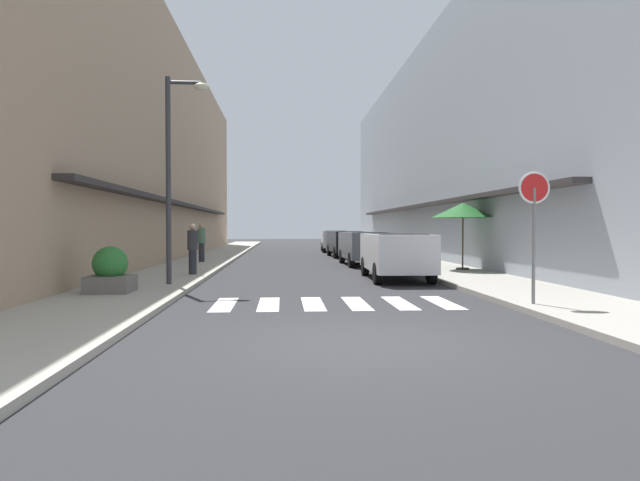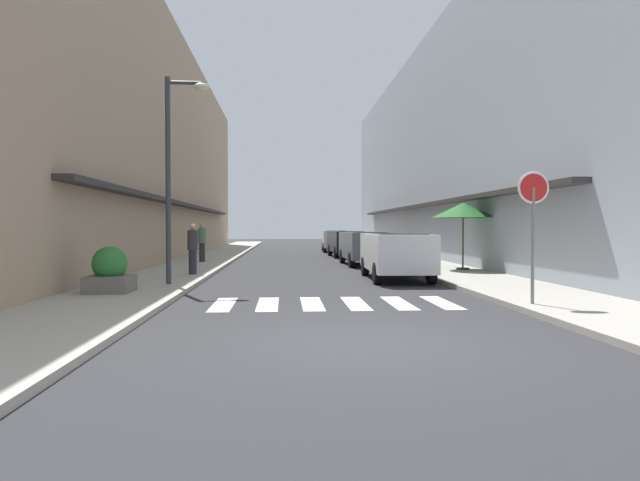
# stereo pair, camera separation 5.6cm
# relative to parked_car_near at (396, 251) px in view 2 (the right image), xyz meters

# --- Properties ---
(ground_plane) EXTENTS (107.88, 107.88, 0.00)m
(ground_plane) POSITION_rel_parked_car_near_xyz_m (-2.47, 10.17, -0.92)
(ground_plane) COLOR #2B2B2D
(sidewalk_left) EXTENTS (2.78, 68.65, 0.12)m
(sidewalk_left) POSITION_rel_parked_car_near_xyz_m (-7.39, 10.17, -0.86)
(sidewalk_left) COLOR #ADA899
(sidewalk_left) RESTS_ON ground_plane
(sidewalk_right) EXTENTS (2.78, 68.65, 0.12)m
(sidewalk_right) POSITION_rel_parked_car_near_xyz_m (2.44, 10.17, -0.86)
(sidewalk_right) COLOR #9E998E
(sidewalk_right) RESTS_ON ground_plane
(building_row_left) EXTENTS (5.50, 46.13, 11.64)m
(building_row_left) POSITION_rel_parked_car_near_xyz_m (-11.27, 11.62, 4.90)
(building_row_left) COLOR tan
(building_row_left) RESTS_ON ground_plane
(building_row_right) EXTENTS (5.50, 46.13, 11.69)m
(building_row_right) POSITION_rel_parked_car_near_xyz_m (6.32, 11.62, 4.92)
(building_row_right) COLOR #939EA8
(building_row_right) RESTS_ON ground_plane
(crosswalk) EXTENTS (5.20, 2.20, 0.01)m
(crosswalk) POSITION_rel_parked_car_near_xyz_m (-2.47, -5.43, -0.92)
(crosswalk) COLOR silver
(crosswalk) RESTS_ON ground_plane
(parked_car_near) EXTENTS (1.91, 4.53, 1.47)m
(parked_car_near) POSITION_rel_parked_car_near_xyz_m (0.00, 0.00, 0.00)
(parked_car_near) COLOR silver
(parked_car_near) RESTS_ON ground_plane
(parked_car_mid) EXTENTS (1.89, 4.45, 1.47)m
(parked_car_mid) POSITION_rel_parked_car_near_xyz_m (0.00, 6.72, -0.00)
(parked_car_mid) COLOR #4C5156
(parked_car_mid) RESTS_ON ground_plane
(parked_car_far) EXTENTS (1.93, 4.48, 1.47)m
(parked_car_far) POSITION_rel_parked_car_near_xyz_m (0.00, 13.58, -0.00)
(parked_car_far) COLOR black
(parked_car_far) RESTS_ON ground_plane
(parked_car_distant) EXTENTS (1.93, 4.00, 1.47)m
(parked_car_distant) POSITION_rel_parked_car_near_xyz_m (0.00, 20.32, -0.00)
(parked_car_distant) COLOR silver
(parked_car_distant) RESTS_ON ground_plane
(round_street_sign) EXTENTS (0.65, 0.07, 2.66)m
(round_street_sign) POSITION_rel_parked_car_near_xyz_m (1.45, -6.52, 1.24)
(round_street_sign) COLOR slate
(round_street_sign) RESTS_ON sidewalk_right
(street_lamp) EXTENTS (1.19, 0.28, 5.62)m
(street_lamp) POSITION_rel_parked_car_near_xyz_m (-6.51, -2.07, 2.61)
(street_lamp) COLOR #38383D
(street_lamp) RESTS_ON sidewalk_left
(cafe_umbrella) EXTENTS (2.32, 2.32, 2.46)m
(cafe_umbrella) POSITION_rel_parked_car_near_xyz_m (3.02, 2.54, 1.36)
(cafe_umbrella) COLOR #262626
(cafe_umbrella) RESTS_ON sidewalk_right
(planter_corner) EXTENTS (1.02, 1.02, 1.09)m
(planter_corner) POSITION_rel_parked_car_near_xyz_m (-7.69, -3.93, -0.33)
(planter_corner) COLOR slate
(planter_corner) RESTS_ON sidewalk_left
(pedestrian_walking_near) EXTENTS (0.34, 0.34, 1.67)m
(pedestrian_walking_near) POSITION_rel_parked_car_near_xyz_m (-6.56, 1.10, 0.07)
(pedestrian_walking_near) COLOR #282B33
(pedestrian_walking_near) RESTS_ON sidewalk_left
(pedestrian_walking_far) EXTENTS (0.34, 0.34, 1.74)m
(pedestrian_walking_far) POSITION_rel_parked_car_near_xyz_m (-7.24, 7.78, 0.12)
(pedestrian_walking_far) COLOR #282B33
(pedestrian_walking_far) RESTS_ON sidewalk_left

